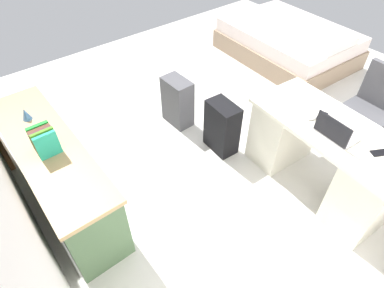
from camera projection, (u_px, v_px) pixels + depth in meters
ground_plane at (248, 126)px, 3.86m from camera, size 6.03×6.03×0.00m
desk at (323, 156)px, 2.95m from camera, size 1.49×0.77×0.75m
office_chair at (366, 116)px, 3.33m from camera, size 0.52×0.52×0.94m
credenza at (58, 173)px, 2.84m from camera, size 1.80×0.48×0.72m
bed at (288, 43)px, 4.91m from camera, size 1.98×1.50×0.58m
suitcase_black at (222, 127)px, 3.39m from camera, size 0.37×0.24×0.59m
suitcase_spare_grey at (178, 102)px, 3.73m from camera, size 0.36×0.23×0.58m
laptop at (335, 132)px, 2.58m from camera, size 0.33×0.24×0.21m
computer_mouse at (312, 117)px, 2.78m from camera, size 0.07×0.10×0.03m
cell_phone_near_laptop at (380, 153)px, 2.47m from camera, size 0.12×0.15×0.01m
cell_phone_by_mouse at (322, 116)px, 2.80m from camera, size 0.10×0.15×0.01m
book_row at (44, 140)px, 2.47m from camera, size 0.19×0.17×0.23m
figurine_small at (26, 114)px, 2.78m from camera, size 0.08×0.08×0.11m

